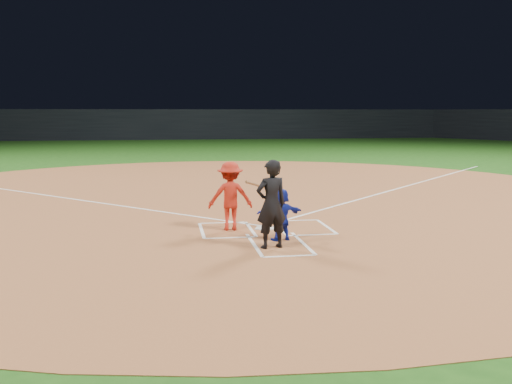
{
  "coord_description": "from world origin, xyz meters",
  "views": [
    {
      "loc": [
        -2.45,
        -13.79,
        2.91
      ],
      "look_at": [
        -0.3,
        -0.4,
        1.0
      ],
      "focal_mm": 40.0,
      "sensor_mm": 36.0,
      "label": 1
    }
  ],
  "objects": [
    {
      "name": "umpire",
      "position": [
        -0.23,
        -2.03,
        0.96
      ],
      "size": [
        0.79,
        0.62,
        1.9
      ],
      "primitive_type": "imported",
      "rotation": [
        0.0,
        0.0,
        3.4
      ],
      "color": "black",
      "rests_on": "home_plate_dirt"
    },
    {
      "name": "home_plate",
      "position": [
        0.0,
        0.0,
        0.02
      ],
      "size": [
        0.6,
        0.6,
        0.02
      ],
      "primitive_type": "cylinder",
      "rotation": [
        0.0,
        0.0,
        3.14
      ],
      "color": "silver",
      "rests_on": "home_plate_dirt"
    },
    {
      "name": "catcher",
      "position": [
        0.13,
        -1.33,
        0.61
      ],
      "size": [
        1.16,
        0.6,
        1.19
      ],
      "primitive_type": "imported",
      "rotation": [
        0.0,
        0.0,
        3.37
      ],
      "color": "#1322A1",
      "rests_on": "home_plate_dirt"
    },
    {
      "name": "ground",
      "position": [
        0.0,
        0.0,
        0.0
      ],
      "size": [
        120.0,
        120.0,
        0.0
      ],
      "primitive_type": "plane",
      "color": "#194812",
      "rests_on": "ground"
    },
    {
      "name": "chalk_markings",
      "position": [
        0.0,
        5.29,
        0.01
      ],
      "size": [
        28.35,
        17.32,
        0.01
      ],
      "color": "white",
      "rests_on": "home_plate_dirt"
    },
    {
      "name": "batter_at_plate",
      "position": [
        -0.87,
        0.0,
        0.86
      ],
      "size": [
        1.47,
        0.83,
        1.69
      ],
      "color": "red",
      "rests_on": "home_plate_dirt"
    },
    {
      "name": "stadium_wall_far",
      "position": [
        0.0,
        48.0,
        1.6
      ],
      "size": [
        80.0,
        1.2,
        3.2
      ],
      "primitive_type": "cube",
      "color": "black",
      "rests_on": "ground"
    },
    {
      "name": "home_plate_dirt",
      "position": [
        0.0,
        6.0,
        0.01
      ],
      "size": [
        28.0,
        28.0,
        0.01
      ],
      "primitive_type": "cylinder",
      "color": "brown",
      "rests_on": "ground"
    }
  ]
}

